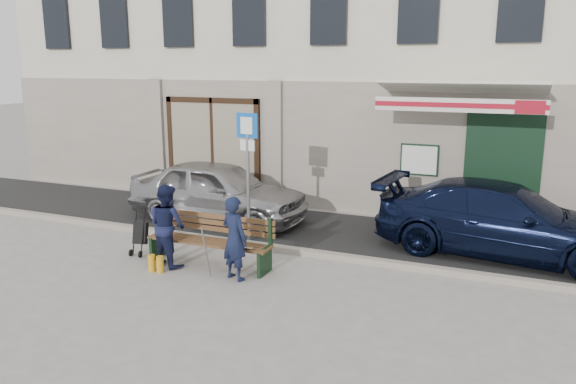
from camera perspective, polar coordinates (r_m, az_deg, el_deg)
The scene contains 11 objects.
ground at distance 9.97m, azimuth -5.70°, elevation -8.45°, with size 80.00×80.00×0.00m, color #9E9991.
asphalt_lane at distance 12.62m, azimuth 1.06°, elevation -3.75°, with size 60.00×3.20×0.01m, color #282828.
curb at distance 11.20m, azimuth -2.02°, elevation -5.63°, with size 60.00×0.18×0.12m, color #9E9384.
building at distance 17.23m, azimuth 8.16°, elevation 17.28°, with size 20.00×8.27×10.00m.
car_silver at distance 13.18m, azimuth -7.13°, elevation 0.10°, with size 1.70×4.23×1.44m, color #A5A5A9.
car_navy at distance 11.52m, azimuth 20.99°, elevation -2.66°, with size 1.96×4.82×1.40m, color black.
parking_sign at distance 11.33m, azimuth -4.12°, elevation 3.57°, with size 0.49×0.10×2.67m.
bench at distance 10.39m, azimuth -8.21°, elevation -4.94°, with size 2.40×1.17×0.98m.
man at distance 9.58m, azimuth -5.47°, elevation -4.70°, with size 0.53×0.35×1.46m, color #121932.
woman at distance 10.42m, azimuth -12.15°, elevation -3.32°, with size 0.74×0.57×1.52m, color #141939.
stroller at distance 11.24m, azimuth -14.78°, elevation -4.17°, with size 0.30×0.40×0.91m.
Camera 1 is at (4.51, -8.12, 3.61)m, focal length 35.00 mm.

